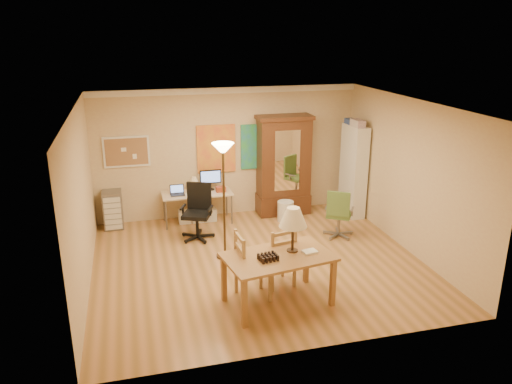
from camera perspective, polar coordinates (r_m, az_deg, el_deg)
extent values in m
plane|color=olive|center=(8.64, 0.26, -8.08)|extent=(5.50, 5.50, 0.00)
cube|color=white|center=(10.21, -3.32, 11.53)|extent=(5.50, 0.08, 0.12)
cube|color=#9C6F49|center=(10.22, -14.58, 4.48)|extent=(0.90, 0.04, 0.62)
cube|color=yellow|center=(10.38, -4.57, 4.94)|extent=(0.80, 0.04, 1.00)
cube|color=teal|center=(10.57, 0.26, 5.23)|extent=(0.75, 0.04, 0.95)
cube|color=brown|center=(7.15, 2.55, -7.40)|extent=(1.65, 1.15, 0.04)
cube|color=brown|center=(6.77, -1.35, -12.63)|extent=(0.08, 0.08, 0.72)
cube|color=brown|center=(7.34, 8.77, -10.23)|extent=(0.08, 0.08, 0.72)
cube|color=brown|center=(7.39, -3.69, -9.81)|extent=(0.08, 0.08, 0.72)
cube|color=brown|center=(7.92, 5.76, -7.86)|extent=(0.08, 0.08, 0.72)
cylinder|color=black|center=(7.29, 4.17, -6.67)|extent=(0.16, 0.16, 0.02)
cylinder|color=black|center=(7.21, 4.21, -5.28)|extent=(0.04, 0.04, 0.40)
cone|color=beige|center=(7.08, 4.27, -2.88)|extent=(0.40, 0.40, 0.28)
cube|color=white|center=(7.25, 6.16, -6.80)|extent=(0.22, 0.18, 0.03)
cube|color=black|center=(6.99, 1.40, -7.47)|extent=(0.32, 0.27, 0.08)
cube|color=#9F7848|center=(7.77, 2.50, -7.43)|extent=(0.54, 0.52, 0.04)
cube|color=#9F7848|center=(8.11, 3.06, -8.19)|extent=(0.05, 0.05, 0.44)
cube|color=#9F7848|center=(7.95, 0.56, -8.77)|extent=(0.05, 0.05, 0.44)
cube|color=#9F7848|center=(7.83, 4.42, -9.27)|extent=(0.05, 0.05, 0.44)
cube|color=#9F7848|center=(7.65, 1.85, -9.90)|extent=(0.05, 0.05, 0.44)
cube|color=#9F7848|center=(7.61, 4.51, -5.91)|extent=(0.05, 0.05, 0.52)
cube|color=#9F7848|center=(7.43, 1.89, -6.48)|extent=(0.05, 0.05, 0.52)
cube|color=#9F7848|center=(7.50, 3.22, -5.84)|extent=(0.39, 0.11, 0.05)
cube|color=#9F7848|center=(7.40, -0.38, -8.58)|extent=(0.49, 0.51, 0.04)
cube|color=#9F7848|center=(7.40, 1.60, -10.83)|extent=(0.05, 0.05, 0.47)
cube|color=#9F7848|center=(7.75, 0.55, -9.41)|extent=(0.05, 0.05, 0.47)
cube|color=#9F7848|center=(7.30, -1.37, -11.30)|extent=(0.05, 0.05, 0.47)
cube|color=#9F7848|center=(7.64, -2.29, -9.84)|extent=(0.05, 0.05, 0.47)
cube|color=#9F7848|center=(7.05, -1.40, -7.55)|extent=(0.05, 0.05, 0.55)
cube|color=#9F7848|center=(7.41, -2.34, -6.22)|extent=(0.05, 0.05, 0.55)
cube|color=#9F7848|center=(7.21, -1.89, -6.48)|extent=(0.06, 0.42, 0.05)
cylinder|color=#3A2C17|center=(8.86, -3.55, -7.28)|extent=(0.31, 0.31, 0.03)
cylinder|color=#3A2C17|center=(8.49, -3.68, -1.39)|extent=(0.04, 0.04, 1.92)
cone|color=#FFE0A5|center=(8.21, -3.81, 5.08)|extent=(0.37, 0.37, 0.15)
cube|color=beige|center=(10.20, -6.76, -0.16)|extent=(1.41, 0.62, 0.03)
cylinder|color=slate|center=(10.00, -10.23, -2.68)|extent=(0.03, 0.03, 0.62)
cylinder|color=slate|center=(10.16, -2.79, -2.05)|extent=(0.03, 0.03, 0.62)
cylinder|color=slate|center=(10.49, -10.48, -1.67)|extent=(0.03, 0.03, 0.62)
cylinder|color=slate|center=(10.65, -3.37, -1.09)|extent=(0.03, 0.03, 0.62)
cube|color=black|center=(10.11, -8.95, -0.31)|extent=(0.28, 0.19, 0.01)
cube|color=black|center=(10.21, -9.06, 0.44)|extent=(0.28, 0.05, 0.18)
cube|color=black|center=(10.28, -5.22, 1.76)|extent=(0.44, 0.04, 0.28)
cone|color=beige|center=(10.19, -7.13, 1.45)|extent=(0.18, 0.18, 0.11)
cube|color=white|center=(10.05, -7.40, -0.37)|extent=(0.22, 0.28, 0.01)
cube|color=#92371A|center=(10.21, -4.04, 0.33)|extent=(0.19, 0.14, 0.11)
cube|color=white|center=(10.38, -8.14, -2.82)|extent=(0.25, 0.21, 0.26)
cube|color=white|center=(10.41, -6.69, -2.69)|extent=(0.25, 0.21, 0.26)
cube|color=silver|center=(10.44, -5.25, -2.57)|extent=(0.25, 0.21, 0.26)
cylinder|color=black|center=(9.53, -6.73, -3.91)|extent=(0.06, 0.06, 0.41)
cube|color=black|center=(9.45, -6.78, -2.60)|extent=(0.63, 0.62, 0.07)
cube|color=black|center=(9.55, -6.51, -0.41)|extent=(0.45, 0.23, 0.53)
cube|color=black|center=(9.47, -8.36, -1.70)|extent=(0.16, 0.30, 0.03)
cube|color=black|center=(9.34, -5.24, -1.87)|extent=(0.16, 0.30, 0.03)
cylinder|color=slate|center=(9.73, 9.42, -3.72)|extent=(0.06, 0.06, 0.37)
cube|color=#405D2A|center=(9.65, 9.49, -2.55)|extent=(0.60, 0.60, 0.06)
cube|color=#405D2A|center=(9.37, 9.39, -1.39)|extent=(0.39, 0.27, 0.48)
cube|color=slate|center=(9.58, 10.95, -1.97)|extent=(0.18, 0.25, 0.03)
cube|color=slate|center=(9.64, 8.12, -1.68)|extent=(0.18, 0.25, 0.03)
cube|color=slate|center=(10.37, -16.04, -1.94)|extent=(0.38, 0.43, 0.76)
cube|color=silver|center=(10.16, -16.05, -2.37)|extent=(0.32, 0.02, 0.65)
cube|color=#3D2410|center=(10.59, 3.17, 2.88)|extent=(1.08, 0.49, 2.05)
cube|color=#3D2410|center=(10.83, 3.09, -1.27)|extent=(1.11, 0.53, 0.41)
cube|color=white|center=(10.31, 3.61, 3.57)|extent=(0.54, 0.01, 1.27)
cube|color=#3D2410|center=(10.36, 3.27, 8.52)|extent=(1.15, 0.55, 0.08)
cube|color=white|center=(10.72, 11.06, 2.40)|extent=(0.29, 0.77, 1.93)
cube|color=#993333|center=(10.72, 11.04, -0.40)|extent=(0.17, 0.39, 0.23)
cube|color=#334C99|center=(10.72, 10.64, 5.94)|extent=(0.17, 0.27, 0.19)
cylinder|color=silver|center=(10.38, 3.39, -2.20)|extent=(0.34, 0.34, 0.42)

